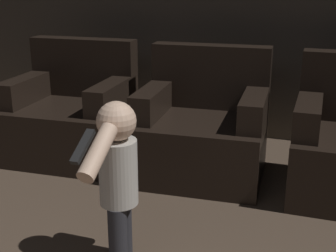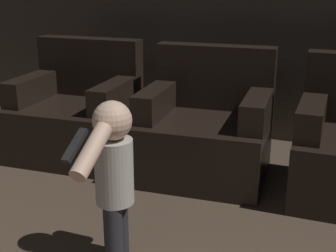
% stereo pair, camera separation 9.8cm
% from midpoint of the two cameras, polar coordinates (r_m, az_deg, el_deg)
% --- Properties ---
extents(armchair_left, '(0.93, 0.84, 0.91)m').
position_cam_midpoint_polar(armchair_left, '(3.84, -10.29, 1.30)').
color(armchair_left, black).
rests_on(armchair_left, ground_plane).
extents(armchair_middle, '(0.94, 0.85, 0.91)m').
position_cam_midpoint_polar(armchair_middle, '(3.41, 5.47, -0.64)').
color(armchair_middle, black).
rests_on(armchair_middle, ground_plane).
extents(person_toddler, '(0.19, 0.59, 0.86)m').
position_cam_midpoint_polar(person_toddler, '(2.27, -5.45, -5.61)').
color(person_toddler, '#28282D').
rests_on(person_toddler, ground_plane).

